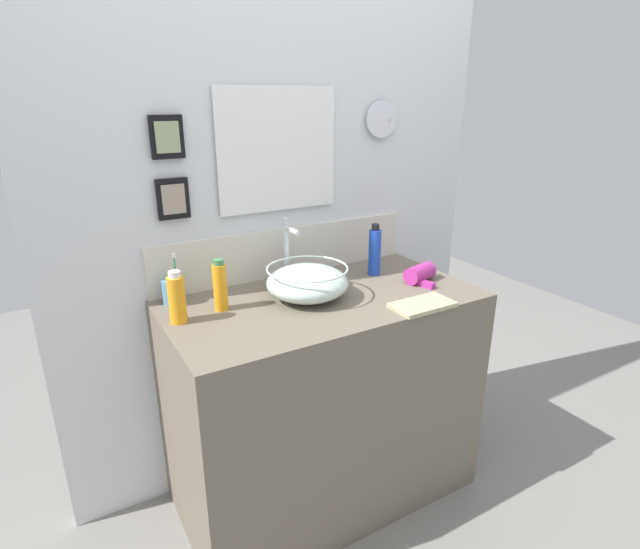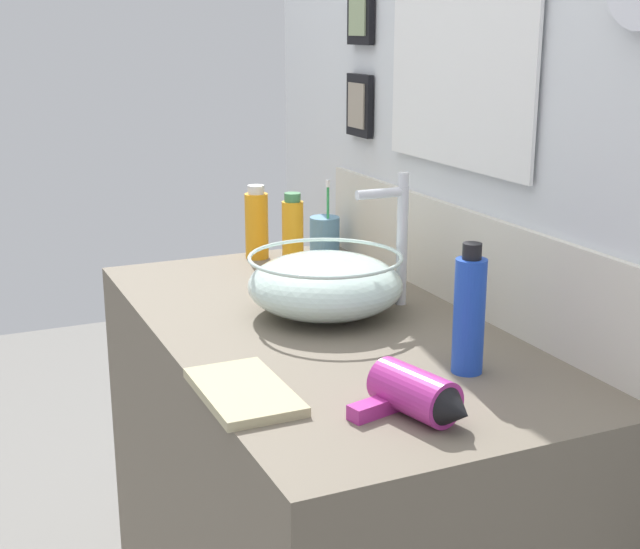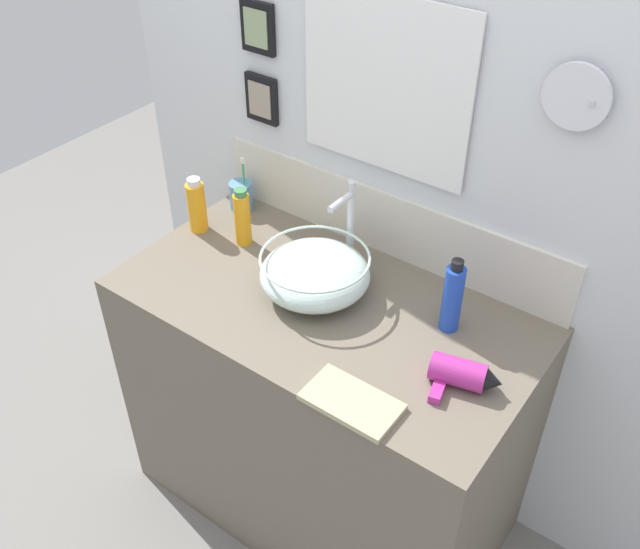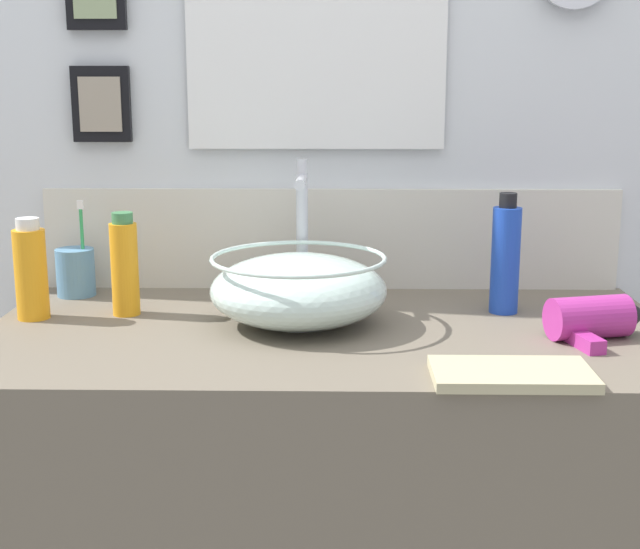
% 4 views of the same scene
% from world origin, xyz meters
% --- Properties ---
extents(ground_plane, '(6.00, 6.00, 0.00)m').
position_xyz_m(ground_plane, '(0.00, 0.00, 0.00)').
color(ground_plane, gray).
extents(vanity_counter, '(1.23, 0.65, 0.94)m').
position_xyz_m(vanity_counter, '(0.00, 0.00, 0.47)').
color(vanity_counter, '#6B6051').
rests_on(vanity_counter, ground).
extents(back_panel, '(2.00, 0.09, 2.40)m').
position_xyz_m(back_panel, '(-0.00, 0.35, 1.20)').
color(back_panel, silver).
rests_on(back_panel, ground).
extents(glass_bowl_sink, '(0.32, 0.32, 0.13)m').
position_xyz_m(glass_bowl_sink, '(-0.06, 0.03, 1.00)').
color(glass_bowl_sink, silver).
rests_on(glass_bowl_sink, vanity_counter).
extents(faucet, '(0.02, 0.12, 0.29)m').
position_xyz_m(faucet, '(-0.06, 0.20, 1.10)').
color(faucet, silver).
rests_on(faucet, vanity_counter).
extents(hair_drier, '(0.19, 0.16, 0.07)m').
position_xyz_m(hair_drier, '(0.46, -0.05, 0.97)').
color(hair_drier, '#B22D8C').
rests_on(hair_drier, vanity_counter).
extents(toothbrush_cup, '(0.08, 0.08, 0.20)m').
position_xyz_m(toothbrush_cup, '(-0.52, 0.24, 0.99)').
color(toothbrush_cup, '#598CB2').
rests_on(toothbrush_cup, vanity_counter).
extents(soap_dispenser, '(0.06, 0.06, 0.19)m').
position_xyz_m(soap_dispenser, '(-0.55, 0.06, 1.03)').
color(soap_dispenser, orange).
rests_on(soap_dispenser, vanity_counter).
extents(lotion_bottle, '(0.05, 0.05, 0.20)m').
position_xyz_m(lotion_bottle, '(-0.39, 0.09, 1.03)').
color(lotion_bottle, orange).
rests_on(lotion_bottle, vanity_counter).
extents(shampoo_bottle, '(0.05, 0.05, 0.23)m').
position_xyz_m(shampoo_bottle, '(0.33, 0.12, 1.04)').
color(shampoo_bottle, blue).
rests_on(shampoo_bottle, vanity_counter).
extents(hand_towel, '(0.24, 0.13, 0.02)m').
position_xyz_m(hand_towel, '(0.27, -0.27, 0.94)').
color(hand_towel, tan).
rests_on(hand_towel, vanity_counter).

